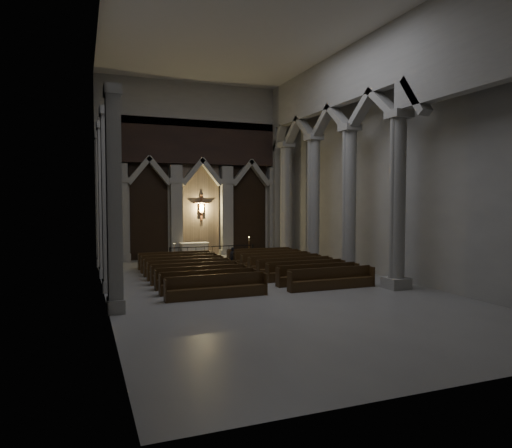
{
  "coord_description": "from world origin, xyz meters",
  "views": [
    {
      "loc": [
        -7.83,
        -19.44,
        4.02
      ],
      "look_at": [
        0.76,
        3.0,
        2.76
      ],
      "focal_mm": 32.0,
      "sensor_mm": 36.0,
      "label": 1
    }
  ],
  "objects_px": {
    "candle_stand_left": "(174,258)",
    "pews": "(243,271)",
    "candle_stand_right": "(249,253)",
    "worshipper": "(233,257)",
    "altar": "(194,250)",
    "altar_rail": "(213,251)"
  },
  "relations": [
    {
      "from": "candle_stand_right",
      "to": "pews",
      "type": "xyz_separation_m",
      "value": [
        -2.68,
        -6.43,
        -0.11
      ]
    },
    {
      "from": "altar_rail",
      "to": "candle_stand_right",
      "type": "xyz_separation_m",
      "value": [
        2.68,
        0.54,
        -0.31
      ]
    },
    {
      "from": "altar",
      "to": "pews",
      "type": "relative_size",
      "value": 0.2
    },
    {
      "from": "altar_rail",
      "to": "candle_stand_right",
      "type": "distance_m",
      "value": 2.76
    },
    {
      "from": "candle_stand_right",
      "to": "worshipper",
      "type": "xyz_separation_m",
      "value": [
        -2.12,
        -3.01,
        0.19
      ]
    },
    {
      "from": "pews",
      "to": "worshipper",
      "type": "height_order",
      "value": "worshipper"
    },
    {
      "from": "altar",
      "to": "worshipper",
      "type": "relative_size",
      "value": 1.58
    },
    {
      "from": "altar_rail",
      "to": "worshipper",
      "type": "height_order",
      "value": "worshipper"
    },
    {
      "from": "altar_rail",
      "to": "candle_stand_left",
      "type": "bearing_deg",
      "value": 165.75
    },
    {
      "from": "altar_rail",
      "to": "candle_stand_right",
      "type": "height_order",
      "value": "candle_stand_right"
    },
    {
      "from": "altar",
      "to": "pews",
      "type": "distance_m",
      "value": 8.03
    },
    {
      "from": "altar",
      "to": "worshipper",
      "type": "xyz_separation_m",
      "value": [
        1.29,
        -4.57,
        -0.03
      ]
    },
    {
      "from": "altar",
      "to": "candle_stand_left",
      "type": "bearing_deg",
      "value": -137.45
    },
    {
      "from": "altar_rail",
      "to": "candle_stand_left",
      "type": "xyz_separation_m",
      "value": [
        -2.36,
        0.6,
        -0.38
      ]
    },
    {
      "from": "altar",
      "to": "altar_rail",
      "type": "distance_m",
      "value": 2.22
    },
    {
      "from": "pews",
      "to": "worshipper",
      "type": "relative_size",
      "value": 7.96
    },
    {
      "from": "candle_stand_left",
      "to": "worshipper",
      "type": "height_order",
      "value": "candle_stand_left"
    },
    {
      "from": "altar",
      "to": "candle_stand_left",
      "type": "distance_m",
      "value": 2.24
    },
    {
      "from": "altar",
      "to": "pews",
      "type": "height_order",
      "value": "altar"
    },
    {
      "from": "candle_stand_right",
      "to": "pews",
      "type": "bearing_deg",
      "value": -112.66
    },
    {
      "from": "altar",
      "to": "candle_stand_right",
      "type": "bearing_deg",
      "value": -24.59
    },
    {
      "from": "candle_stand_left",
      "to": "pews",
      "type": "bearing_deg",
      "value": -70.01
    }
  ]
}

